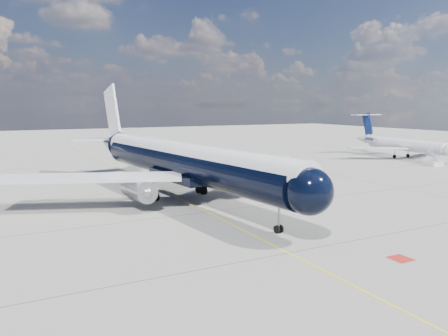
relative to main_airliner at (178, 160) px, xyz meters
The scene contains 6 objects.
ground 12.13m from the main_airliner, 91.10° to the left, with size 320.00×320.00×0.00m, color gray.
taxiway_centerline 7.76m from the main_airliner, 92.00° to the left, with size 0.16×160.00×0.01m, color yellow.
red_marking 29.93m from the main_airliner, 77.13° to the right, with size 1.60×1.60×0.01m, color maroon.
main_airliner is the anchor object (origin of this frame).
regional_jet 61.64m from the main_airliner, 16.06° to the left, with size 25.31×29.21×9.89m.
boarding_stair 54.55m from the main_airliner, ahead, with size 2.85×3.42×3.52m.
Camera 1 is at (-19.80, -32.01, 11.56)m, focal length 35.00 mm.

